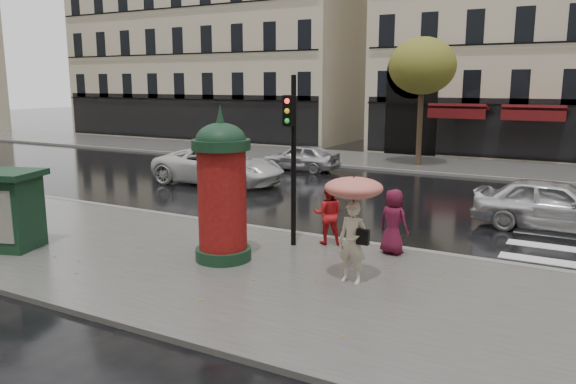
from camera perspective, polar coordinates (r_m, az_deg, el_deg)
The scene contains 15 objects.
ground at distance 13.14m, azimuth -0.74°, elevation -8.28°, with size 160.00×160.00×0.00m, color black.
near_sidewalk at distance 12.72m, azimuth -1.88°, elevation -8.67°, with size 90.00×7.00×0.12m, color #474744.
far_sidewalk at distance 30.70m, azimuth 17.16°, elevation 2.50°, with size 90.00×6.00×0.12m, color #474744.
near_kerb at distance 15.67m, azimuth 4.72°, elevation -4.84°, with size 90.00×0.25×0.14m, color slate.
far_kerb at distance 27.79m, azimuth 15.86°, elevation 1.75°, with size 90.00×0.25×0.14m, color slate.
tree_far_left at distance 29.91m, azimuth 13.48°, elevation 12.30°, with size 3.40×3.40×6.64m.
woman_umbrella at distance 11.88m, azimuth 6.65°, elevation -2.00°, with size 1.23×1.23×2.37m.
woman_red at distance 14.90m, azimuth 4.10°, elevation -2.25°, with size 0.79×0.61×1.62m, color red.
man_burgundy at distance 14.26m, azimuth 10.66°, elevation -2.97°, with size 0.80×0.52×1.65m, color #561128.
morris_column at distance 13.42m, azimuth -6.73°, elevation 0.51°, with size 1.39×1.39×3.74m.
traffic_light at distance 14.36m, azimuth 0.41°, elevation 4.86°, with size 0.28×0.41×4.42m.
newsstand at distance 16.12m, azimuth -26.64°, elevation -1.55°, with size 2.04×1.87×2.03m.
car_silver at distance 18.45m, azimuth 25.45°, elevation -1.19°, with size 1.85×4.60×1.57m, color silver.
car_white at distance 24.58m, azimuth -7.03°, elevation 2.67°, with size 2.69×5.83×1.62m, color silver.
car_far_silver at distance 28.23m, azimuth 1.29°, elevation 3.54°, with size 1.59×3.95×1.35m, color silver.
Camera 1 is at (6.17, -10.76, 4.34)m, focal length 35.00 mm.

